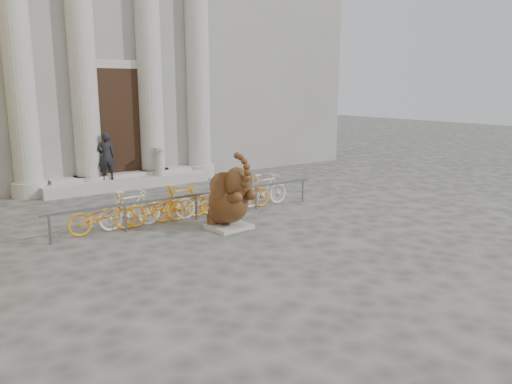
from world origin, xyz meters
TOP-DOWN VIEW (x-y plane):
  - ground at (0.00, 0.00)m, footprint 80.00×80.00m
  - classical_building at (0.00, 14.93)m, footprint 22.00×10.70m
  - entrance_steps at (0.00, 9.40)m, footprint 6.00×1.20m
  - elephant_statue at (0.14, 2.71)m, footprint 1.33×1.51m
  - bike_rack at (-0.15, 4.22)m, footprint 8.00×0.53m
  - pedestrian at (-0.74, 9.35)m, footprint 0.65×0.47m
  - balustrade_post at (1.16, 9.10)m, footprint 0.42×0.42m

SIDE VIEW (x-z plane):
  - ground at x=0.00m, z-range 0.00..0.00m
  - entrance_steps at x=0.00m, z-range 0.00..0.36m
  - bike_rack at x=-0.15m, z-range 0.00..1.00m
  - elephant_statue at x=0.14m, z-range -0.27..1.72m
  - balustrade_post at x=1.16m, z-range 0.32..1.36m
  - pedestrian at x=-0.74m, z-range 0.36..2.03m
  - classical_building at x=0.00m, z-range -0.02..11.98m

